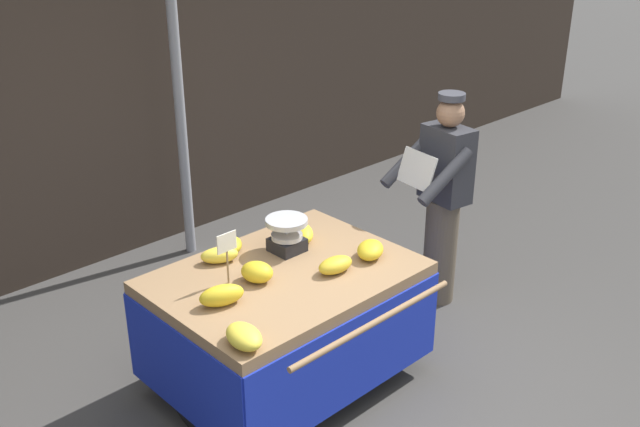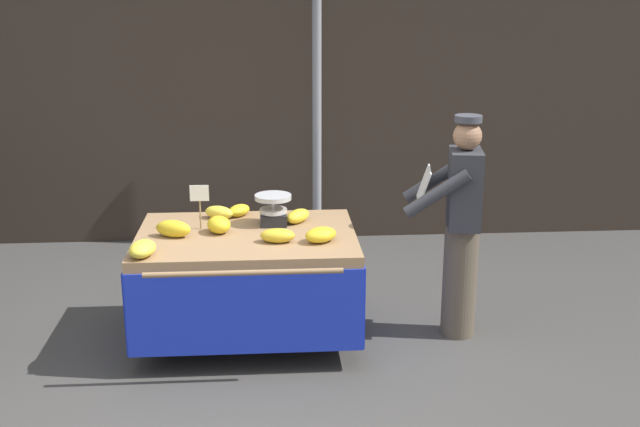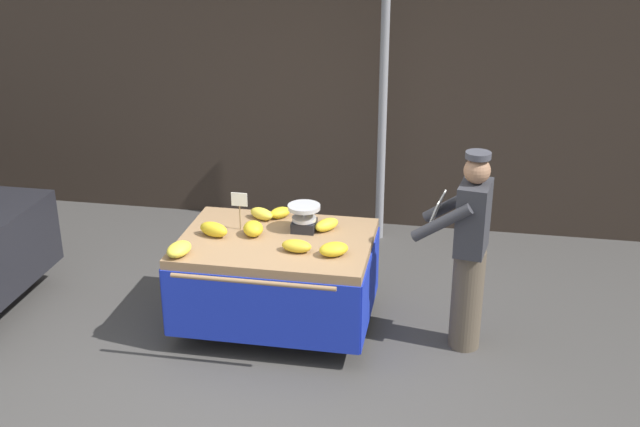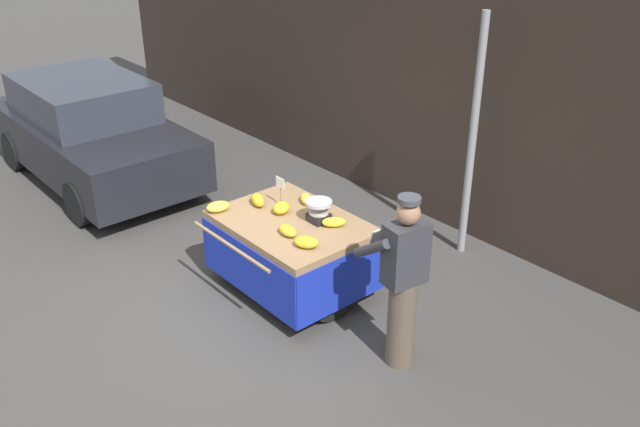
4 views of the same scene
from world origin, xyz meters
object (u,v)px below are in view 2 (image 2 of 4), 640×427
Objects in this scene: banana_bunch_4 at (298,216)px; banana_cart at (247,262)px; banana_bunch_3 at (219,212)px; banana_bunch_2 at (142,249)px; banana_bunch_7 at (239,210)px; price_sign at (199,197)px; banana_bunch_1 at (321,235)px; weighing_scale at (273,210)px; street_pole at (317,111)px; vendor_person at (460,227)px; banana_bunch_6 at (278,235)px; banana_bunch_0 at (219,225)px; banana_bunch_5 at (173,229)px.

banana_cart is at bearing -147.49° from banana_bunch_4.
banana_bunch_2 is at bearing -118.82° from banana_bunch_3.
banana_bunch_2 is 1.07× the size of banana_bunch_3.
price_sign is at bearing -130.25° from banana_bunch_7.
banana_bunch_1 is 1.24m from banana_bunch_2.
banana_bunch_1 is 1.18× the size of banana_bunch_7.
weighing_scale is 0.56m from banana_bunch_1.
street_pole is 11.79× the size of banana_bunch_1.
banana_bunch_7 is 0.12× the size of vendor_person.
weighing_scale is at bearing 93.32° from banana_bunch_6.
banana_bunch_7 is (-0.46, 0.21, -0.01)m from banana_bunch_4.
weighing_scale is 0.45m from banana_bunch_0.
price_sign is 0.31m from banana_bunch_5.
vendor_person is (0.94, -2.11, -0.55)m from street_pole.
banana_bunch_1 is at bearing -19.73° from banana_bunch_0.
weighing_scale is 0.77m from banana_bunch_5.
banana_bunch_0 is at bearing 13.04° from banana_bunch_5.
banana_bunch_1 is 0.31m from banana_bunch_6.
banana_bunch_2 is 2.33m from vendor_person.
banana_bunch_7 is at bearing 155.68° from banana_bunch_4.
banana_bunch_3 is at bearing 54.97° from banana_bunch_5.
banana_bunch_3 is 0.53m from banana_bunch_5.
banana_bunch_6 is 1.20× the size of banana_bunch_7.
banana_bunch_1 is at bearing 10.29° from banana_bunch_2.
banana_bunch_3 is at bearing 119.56° from banana_cart.
banana_bunch_6 is 1.39m from vendor_person.
weighing_scale reaches higher than banana_bunch_6.
weighing_scale is 0.46m from banana_bunch_3.
street_pole reaches higher than vendor_person.
banana_bunch_4 is at bearing -98.22° from street_pole.
banana_cart is at bearing 33.68° from banana_bunch_2.
banana_bunch_2 is 1.05× the size of banana_bunch_6.
banana_bunch_0 is at bearing -86.87° from banana_bunch_3.
street_pole reaches higher than banana_bunch_1.
vendor_person is (1.37, 0.21, -0.03)m from banana_bunch_6.
banana_bunch_0 is 0.45m from banana_bunch_7.
banana_bunch_0 is 0.79× the size of banana_bunch_2.
weighing_scale reaches higher than banana_cart.
banana_bunch_1 is (-0.12, -2.34, -0.52)m from street_pole.
street_pole is 2.42m from banana_bunch_6.
banana_cart is 0.65m from banana_bunch_1.
banana_cart is at bearing -60.44° from banana_bunch_3.
weighing_scale is 0.44m from banana_bunch_6.
street_pole reaches higher than banana_bunch_2.
vendor_person is at bearing 11.13° from banana_bunch_2.
weighing_scale reaches higher than banana_bunch_4.
banana_bunch_2 reaches higher than banana_bunch_4.
price_sign is at bearing 159.28° from banana_cart.
price_sign is 0.71m from banana_bunch_2.
banana_bunch_4 is at bearing 106.42° from banana_bunch_1.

